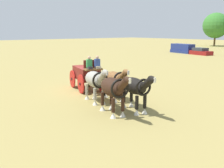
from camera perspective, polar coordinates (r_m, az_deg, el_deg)
The scene contains 9 objects.
ground_plane at distance 19.63m, azimuth -5.60°, elevation -1.16°, with size 220.00×220.00×0.00m, color #9E8C4C.
show_wagon at distance 19.24m, azimuth -5.49°, elevation 2.16°, with size 5.64×2.44×2.63m.
draft_horse_rear_near at distance 16.28m, azimuth 0.66°, elevation 0.93°, with size 2.98×1.37×2.16m.
draft_horse_rear_off at distance 15.78m, azimuth -3.65°, elevation 0.79°, with size 3.06×1.46×2.23m.
draft_horse_lead_near at distance 14.00m, azimuth 5.15°, elevation -0.73°, with size 3.08×1.40×2.20m.
draft_horse_lead_off at distance 13.43m, azimuth 0.28°, elevation -1.00°, with size 3.01×1.47×2.25m.
parked_vehicle_a at distance 53.79m, azimuth 15.11°, elevation 7.48°, with size 5.32×2.83×1.77m.
parked_vehicle_b at distance 50.51m, azimuth 18.77°, elevation 6.67°, with size 4.31×2.59×1.26m.
tree_a at distance 80.73m, azimuth 21.67°, elevation 11.76°, with size 7.10×7.10×9.30m.
Camera 1 is at (15.91, -10.68, 4.29)m, focal length 41.93 mm.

